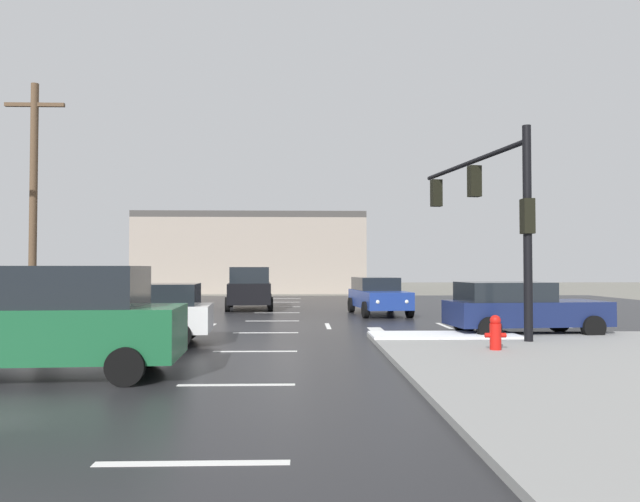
{
  "coord_description": "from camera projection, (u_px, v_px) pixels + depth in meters",
  "views": [
    {
      "loc": [
        1.12,
        -20.06,
        2.02
      ],
      "look_at": [
        1.93,
        6.55,
        2.78
      ],
      "focal_mm": 32.91,
      "sensor_mm": 36.0,
      "label": 1
    }
  ],
  "objects": [
    {
      "name": "traffic_signal_mast",
      "position": [
        491.0,
        201.0,
        16.91
      ],
      "size": [
        1.37,
        6.55,
        5.55
      ],
      "rotation": [
        0.0,
        0.0,
        1.75
      ],
      "color": "black",
      "rests_on": "sidewalk_corner"
    },
    {
      "name": "lane_markings",
      "position": [
        305.0,
        330.0,
        18.61
      ],
      "size": [
        36.15,
        36.15,
        0.01
      ],
      "color": "silver",
      "rests_on": "road_asphalt"
    },
    {
      "name": "sedan_blue",
      "position": [
        378.0,
        295.0,
        25.03
      ],
      "size": [
        2.39,
        4.67,
        1.58
      ],
      "rotation": [
        0.0,
        0.0,
        -1.47
      ],
      "color": "navy",
      "rests_on": "road_asphalt"
    },
    {
      "name": "sedan_white",
      "position": [
        130.0,
        313.0,
        15.18
      ],
      "size": [
        4.64,
        2.29,
        1.58
      ],
      "rotation": [
        0.0,
        0.0,
        3.22
      ],
      "color": "white",
      "rests_on": "road_asphalt"
    },
    {
      "name": "suv_black",
      "position": [
        250.0,
        287.0,
        28.33
      ],
      "size": [
        2.45,
        4.95,
        2.03
      ],
      "rotation": [
        0.0,
        0.0,
        1.64
      ],
      "color": "black",
      "rests_on": "road_asphalt"
    },
    {
      "name": "utility_pole_far",
      "position": [
        33.0,
        197.0,
        21.82
      ],
      "size": [
        2.2,
        0.28,
        8.92
      ],
      "color": "brown",
      "rests_on": "ground_plane"
    },
    {
      "name": "suv_green",
      "position": [
        47.0,
        318.0,
        10.72
      ],
      "size": [
        4.92,
        2.39,
        2.03
      ],
      "rotation": [
        0.0,
        0.0,
        3.2
      ],
      "color": "#195933",
      "rests_on": "road_asphalt"
    },
    {
      "name": "ground_plane",
      "position": [
        269.0,
        327.0,
        19.95
      ],
      "size": [
        120.0,
        120.0,
        0.0
      ],
      "primitive_type": "plane",
      "color": "slate"
    },
    {
      "name": "sedan_navy",
      "position": [
        520.0,
        308.0,
        17.06
      ],
      "size": [
        4.67,
        2.39,
        1.58
      ],
      "rotation": [
        0.0,
        0.0,
        0.1
      ],
      "color": "#141E47",
      "rests_on": "road_asphalt"
    },
    {
      "name": "fire_hydrant",
      "position": [
        495.0,
        332.0,
        13.41
      ],
      "size": [
        0.48,
        0.26,
        0.79
      ],
      "color": "red",
      "rests_on": "sidewalk_corner"
    },
    {
      "name": "snow_strip_curbside",
      "position": [
        443.0,
        335.0,
        16.11
      ],
      "size": [
        4.0,
        1.6,
        0.06
      ],
      "primitive_type": "cube",
      "color": "white",
      "rests_on": "sidewalk_corner"
    },
    {
      "name": "road_asphalt",
      "position": [
        269.0,
        327.0,
        19.95
      ],
      "size": [
        44.0,
        44.0,
        0.02
      ],
      "primitive_type": "cube",
      "color": "#232326",
      "rests_on": "ground_plane"
    },
    {
      "name": "strip_building_background",
      "position": [
        253.0,
        253.0,
        48.94
      ],
      "size": [
        18.19,
        8.0,
        6.42
      ],
      "color": "gray",
      "rests_on": "ground_plane"
    }
  ]
}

